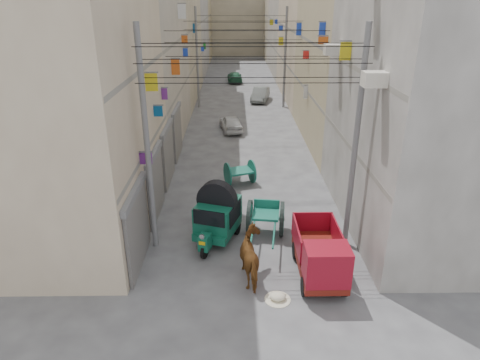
{
  "coord_description": "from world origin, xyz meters",
  "views": [
    {
      "loc": [
        -0.59,
        -8.01,
        8.71
      ],
      "look_at": [
        -0.39,
        6.5,
        2.46
      ],
      "focal_mm": 32.0,
      "sensor_mm": 36.0,
      "label": 1
    }
  ],
  "objects_px": {
    "mini_truck": "(321,260)",
    "second_cart": "(240,172)",
    "auto_rickshaw": "(217,214)",
    "distant_car_white": "(231,123)",
    "tonga_cart": "(266,217)",
    "feed_sack": "(278,296)",
    "horse": "(254,257)",
    "distant_car_green": "(235,77)",
    "distant_car_grey": "(260,94)"
  },
  "relations": [
    {
      "from": "second_cart",
      "to": "distant_car_grey",
      "type": "relative_size",
      "value": 0.46
    },
    {
      "from": "feed_sack",
      "to": "distant_car_white",
      "type": "height_order",
      "value": "distant_car_white"
    },
    {
      "from": "distant_car_white",
      "to": "distant_car_grey",
      "type": "height_order",
      "value": "distant_car_grey"
    },
    {
      "from": "second_cart",
      "to": "feed_sack",
      "type": "bearing_deg",
      "value": -101.91
    },
    {
      "from": "mini_truck",
      "to": "distant_car_white",
      "type": "distance_m",
      "value": 17.62
    },
    {
      "from": "auto_rickshaw",
      "to": "mini_truck",
      "type": "distance_m",
      "value": 4.42
    },
    {
      "from": "second_cart",
      "to": "distant_car_white",
      "type": "distance_m",
      "value": 9.29
    },
    {
      "from": "second_cart",
      "to": "distant_car_white",
      "type": "xyz_separation_m",
      "value": [
        -0.5,
        9.27,
        -0.08
      ]
    },
    {
      "from": "mini_truck",
      "to": "distant_car_grey",
      "type": "relative_size",
      "value": 0.87
    },
    {
      "from": "tonga_cart",
      "to": "feed_sack",
      "type": "distance_m",
      "value": 4.11
    },
    {
      "from": "mini_truck",
      "to": "horse",
      "type": "distance_m",
      "value": 2.18
    },
    {
      "from": "auto_rickshaw",
      "to": "distant_car_green",
      "type": "bearing_deg",
      "value": 107.29
    },
    {
      "from": "distant_car_grey",
      "to": "distant_car_green",
      "type": "height_order",
      "value": "distant_car_grey"
    },
    {
      "from": "horse",
      "to": "distant_car_grey",
      "type": "xyz_separation_m",
      "value": [
        1.73,
        26.42,
        -0.22
      ]
    },
    {
      "from": "auto_rickshaw",
      "to": "horse",
      "type": "bearing_deg",
      "value": -44.39
    },
    {
      "from": "horse",
      "to": "mini_truck",
      "type": "bearing_deg",
      "value": 162.69
    },
    {
      "from": "horse",
      "to": "tonga_cart",
      "type": "bearing_deg",
      "value": -112.86
    },
    {
      "from": "tonga_cart",
      "to": "feed_sack",
      "type": "height_order",
      "value": "tonga_cart"
    },
    {
      "from": "second_cart",
      "to": "horse",
      "type": "distance_m",
      "value": 7.88
    },
    {
      "from": "second_cart",
      "to": "horse",
      "type": "xyz_separation_m",
      "value": [
        0.36,
        -7.87,
        0.19
      ]
    },
    {
      "from": "mini_truck",
      "to": "second_cart",
      "type": "bearing_deg",
      "value": 107.18
    },
    {
      "from": "auto_rickshaw",
      "to": "second_cart",
      "type": "distance_m",
      "value": 5.45
    },
    {
      "from": "distant_car_green",
      "to": "horse",
      "type": "bearing_deg",
      "value": 88.06
    },
    {
      "from": "second_cart",
      "to": "distant_car_green",
      "type": "distance_m",
      "value": 27.87
    },
    {
      "from": "tonga_cart",
      "to": "feed_sack",
      "type": "xyz_separation_m",
      "value": [
        0.11,
        -4.07,
        -0.59
      ]
    },
    {
      "from": "horse",
      "to": "distant_car_grey",
      "type": "height_order",
      "value": "horse"
    },
    {
      "from": "feed_sack",
      "to": "distant_car_green",
      "type": "distance_m",
      "value": 36.87
    },
    {
      "from": "horse",
      "to": "distant_car_grey",
      "type": "bearing_deg",
      "value": -105.36
    },
    {
      "from": "second_cart",
      "to": "horse",
      "type": "height_order",
      "value": "horse"
    },
    {
      "from": "feed_sack",
      "to": "distant_car_green",
      "type": "xyz_separation_m",
      "value": [
        -1.25,
        36.85,
        0.41
      ]
    },
    {
      "from": "auto_rickshaw",
      "to": "feed_sack",
      "type": "relative_size",
      "value": 5.37
    },
    {
      "from": "mini_truck",
      "to": "distant_car_white",
      "type": "xyz_separation_m",
      "value": [
        -3.03,
        17.36,
        -0.3
      ]
    },
    {
      "from": "distant_car_white",
      "to": "auto_rickshaw",
      "type": "bearing_deg",
      "value": 78.66
    },
    {
      "from": "tonga_cart",
      "to": "distant_car_white",
      "type": "bearing_deg",
      "value": 103.52
    },
    {
      "from": "distant_car_green",
      "to": "distant_car_white",
      "type": "bearing_deg",
      "value": 86.21
    },
    {
      "from": "auto_rickshaw",
      "to": "second_cart",
      "type": "relative_size",
      "value": 1.65
    },
    {
      "from": "distant_car_white",
      "to": "feed_sack",
      "type": "bearing_deg",
      "value": 85.21
    },
    {
      "from": "mini_truck",
      "to": "distant_car_green",
      "type": "relative_size",
      "value": 0.85
    },
    {
      "from": "auto_rickshaw",
      "to": "distant_car_white",
      "type": "bearing_deg",
      "value": 106.89
    },
    {
      "from": "horse",
      "to": "distant_car_green",
      "type": "height_order",
      "value": "horse"
    },
    {
      "from": "second_cart",
      "to": "horse",
      "type": "bearing_deg",
      "value": -106.02
    },
    {
      "from": "mini_truck",
      "to": "feed_sack",
      "type": "relative_size",
      "value": 6.19
    },
    {
      "from": "auto_rickshaw",
      "to": "tonga_cart",
      "type": "height_order",
      "value": "auto_rickshaw"
    },
    {
      "from": "tonga_cart",
      "to": "distant_car_green",
      "type": "bearing_deg",
      "value": 99.66
    },
    {
      "from": "horse",
      "to": "distant_car_white",
      "type": "height_order",
      "value": "horse"
    },
    {
      "from": "auto_rickshaw",
      "to": "feed_sack",
      "type": "height_order",
      "value": "auto_rickshaw"
    },
    {
      "from": "tonga_cart",
      "to": "mini_truck",
      "type": "bearing_deg",
      "value": -55.87
    },
    {
      "from": "horse",
      "to": "distant_car_green",
      "type": "xyz_separation_m",
      "value": [
        -0.55,
        35.74,
        -0.28
      ]
    },
    {
      "from": "distant_car_grey",
      "to": "second_cart",
      "type": "bearing_deg",
      "value": -84.79
    },
    {
      "from": "feed_sack",
      "to": "horse",
      "type": "height_order",
      "value": "horse"
    }
  ]
}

